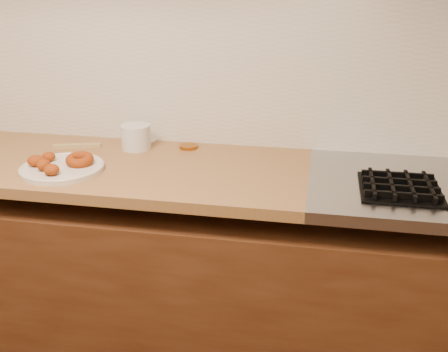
% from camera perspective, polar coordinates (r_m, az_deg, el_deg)
% --- Properties ---
extents(wall_back, '(4.00, 0.02, 2.70)m').
position_cam_1_polar(wall_back, '(2.14, -3.70, 15.41)').
color(wall_back, beige).
rests_on(wall_back, ground).
extents(base_cabinet, '(3.60, 0.60, 0.77)m').
position_cam_1_polar(base_cabinet, '(2.18, -5.11, -11.61)').
color(base_cabinet, '#57321B').
rests_on(base_cabinet, floor).
extents(butcher_block, '(2.30, 0.62, 0.04)m').
position_cam_1_polar(butcher_block, '(2.22, -21.93, 1.63)').
color(butcher_block, '#976538').
rests_on(butcher_block, base_cabinet).
extents(backsplash, '(3.60, 0.02, 0.60)m').
position_cam_1_polar(backsplash, '(2.15, -3.68, 11.40)').
color(backsplash, beige).
rests_on(backsplash, wall_back).
extents(donut_plate, '(0.30, 0.30, 0.02)m').
position_cam_1_polar(donut_plate, '(1.98, -17.19, 0.82)').
color(donut_plate, beige).
rests_on(donut_plate, butcher_block).
extents(ring_donut, '(0.14, 0.14, 0.05)m').
position_cam_1_polar(ring_donut, '(1.97, -15.46, 1.74)').
color(ring_donut, '#913D0D').
rests_on(ring_donut, donut_plate).
extents(fried_dough_chunks, '(0.17, 0.19, 0.04)m').
position_cam_1_polar(fried_dough_chunks, '(1.97, -18.98, 1.32)').
color(fried_dough_chunks, '#913D0D').
rests_on(fried_dough_chunks, donut_plate).
extents(plastic_tub, '(0.13, 0.13, 0.10)m').
position_cam_1_polar(plastic_tub, '(2.15, -9.56, 4.22)').
color(plastic_tub, silver).
rests_on(plastic_tub, butcher_block).
extents(tub_lid, '(0.15, 0.15, 0.01)m').
position_cam_1_polar(tub_lid, '(2.26, -8.87, 3.96)').
color(tub_lid, white).
rests_on(tub_lid, butcher_block).
extents(brass_jar_lid, '(0.10, 0.10, 0.01)m').
position_cam_1_polar(brass_jar_lid, '(2.14, -3.87, 3.23)').
color(brass_jar_lid, '#9D5F1C').
rests_on(brass_jar_lid, butcher_block).
extents(wooden_utensil, '(0.19, 0.07, 0.01)m').
position_cam_1_polar(wooden_utensil, '(2.22, -15.71, 3.17)').
color(wooden_utensil, tan).
rests_on(wooden_utensil, butcher_block).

